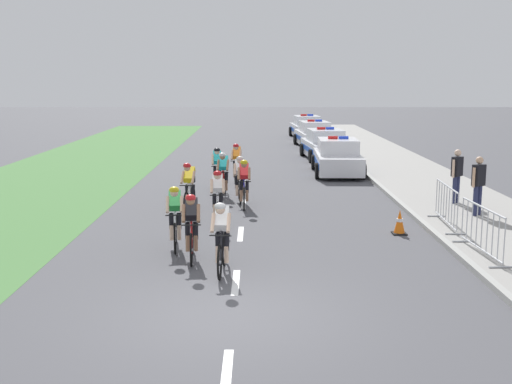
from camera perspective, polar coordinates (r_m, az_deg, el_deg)
ground_plane at (r=11.07m, az=-2.12°, el=-10.87°), size 160.00×160.00×0.00m
sidewalk_slab at (r=25.45m, az=14.45°, el=0.91°), size 3.82×60.00×0.12m
kerb_edge at (r=25.06m, az=10.39°, el=0.94°), size 0.16×60.00×0.13m
grass_verge at (r=25.93m, az=-18.06°, el=0.77°), size 7.00×60.00×0.01m
lane_markings_centre at (r=16.62m, az=-1.40°, el=-3.71°), size 0.14×17.60×0.01m
cyclist_lead at (r=13.18m, az=-3.08°, el=-3.86°), size 0.43×1.72×1.56m
cyclist_second at (r=14.13m, az=-5.76°, el=-2.95°), size 0.44×1.72×1.56m
cyclist_third at (r=15.15m, az=-7.20°, el=-2.11°), size 0.45×1.72×1.56m
cyclist_fourth at (r=17.57m, az=-3.44°, el=-0.36°), size 0.43×1.72×1.56m
cyclist_fifth at (r=19.18m, az=-5.96°, el=0.48°), size 0.45×1.72×1.56m
cyclist_sixth at (r=20.74m, az=-1.48°, el=1.25°), size 0.44×1.72×1.56m
cyclist_seventh at (r=19.80m, az=-1.09°, el=0.83°), size 0.42×1.72×1.56m
cyclist_eighth at (r=23.24m, az=-3.47°, el=2.18°), size 0.43×1.72×1.56m
cyclist_ninth at (r=21.75m, az=-2.92°, el=1.65°), size 0.43×1.72×1.56m
cyclist_tenth at (r=24.65m, az=-1.75°, el=2.64°), size 0.43×1.72×1.56m
police_car_nearest at (r=27.10m, az=7.19°, el=3.01°), size 2.10×4.45×1.59m
police_car_second at (r=32.09m, az=6.08°, el=4.12°), size 2.27×4.53×1.59m
police_car_third at (r=37.91m, az=5.14°, el=5.03°), size 2.26×4.53×1.59m
police_car_furthest at (r=43.67m, az=4.46°, el=5.69°), size 2.23×4.51×1.59m
crowd_barrier_front at (r=15.00m, az=19.31°, el=-3.27°), size 0.61×2.32×1.07m
crowd_barrier_middle at (r=17.67m, az=16.45°, el=-1.16°), size 0.61×2.32×1.07m
traffic_cone_near at (r=16.92m, az=12.56°, el=-2.63°), size 0.36×0.36×0.64m
spectator_closest at (r=19.16m, az=19.04°, el=0.87°), size 0.47×0.39×1.68m
spectator_middle at (r=20.85m, az=17.31°, el=1.67°), size 0.43×0.42×1.68m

